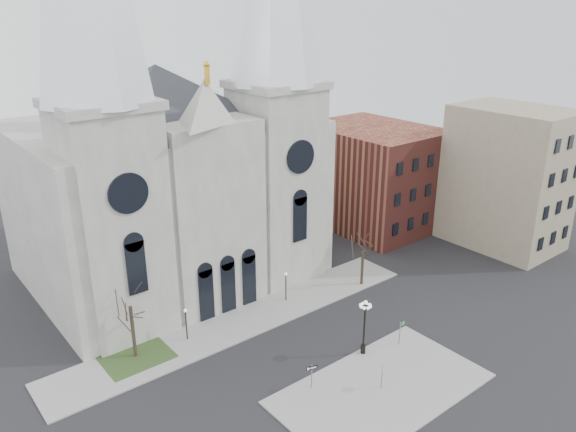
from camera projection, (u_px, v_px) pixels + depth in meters
ground at (314, 374)px, 48.53m from camera, size 160.00×160.00×0.00m
sidewalk_near at (381, 389)px, 46.62m from camera, size 18.00×10.00×0.14m
sidewalk_far at (243, 321)px, 56.51m from camera, size 40.00×6.00×0.14m
grass_patch at (136, 356)px, 50.80m from camera, size 6.00×5.00×0.18m
cathedral at (173, 121)px, 58.56m from camera, size 33.00×26.66×54.00m
bg_building_brick at (372, 176)px, 79.58m from camera, size 14.00×18.00×14.00m
bg_building_tan at (507, 178)px, 71.89m from camera, size 10.00×14.00×18.00m
tree_left at (130, 303)px, 48.84m from camera, size 3.20×3.20×7.50m
tree_right at (363, 249)px, 62.25m from camera, size 3.20×3.20×6.00m
ped_lamp_left at (186, 319)px, 52.56m from camera, size 0.32×0.32×3.26m
ped_lamp_right at (286, 282)px, 59.58m from camera, size 0.32×0.32×3.26m
stop_sign at (382, 371)px, 46.02m from camera, size 0.81×0.21×2.29m
globe_lamp at (365, 320)px, 50.03m from camera, size 1.44×1.44×5.43m
one_way_sign at (312, 372)px, 46.13m from camera, size 0.94×0.36×2.23m
street_name_sign at (400, 331)px, 52.15m from camera, size 0.74×0.16×2.34m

